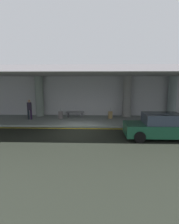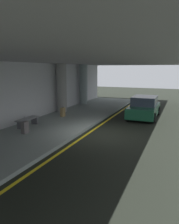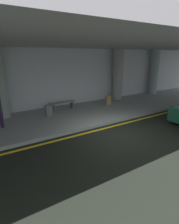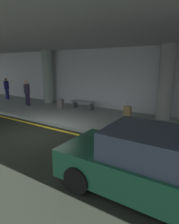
{
  "view_description": "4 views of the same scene",
  "coord_description": "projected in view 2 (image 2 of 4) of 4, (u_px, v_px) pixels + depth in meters",
  "views": [
    {
      "loc": [
        1.23,
        -12.33,
        3.4
      ],
      "look_at": [
        0.73,
        1.3,
        1.11
      ],
      "focal_mm": 30.07,
      "sensor_mm": 36.0,
      "label": 1
    },
    {
      "loc": [
        -10.55,
        -3.73,
        3.4
      ],
      "look_at": [
        1.39,
        1.29,
        0.84
      ],
      "focal_mm": 35.1,
      "sensor_mm": 36.0,
      "label": 2
    },
    {
      "loc": [
        -5.08,
        -5.83,
        3.4
      ],
      "look_at": [
        -0.61,
        1.29,
        0.76
      ],
      "focal_mm": 29.32,
      "sensor_mm": 36.0,
      "label": 3
    },
    {
      "loc": [
        5.91,
        -5.26,
        2.84
      ],
      "look_at": [
        1.49,
        1.62,
        0.79
      ],
      "focal_mm": 30.34,
      "sensor_mm": 36.0,
      "label": 4
    }
  ],
  "objects": [
    {
      "name": "ceiling_overhang",
      "position": [
        57.0,
        59.0,
        11.84
      ],
      "size": [
        28.0,
        13.2,
        0.3
      ],
      "primitive_type": "cube",
      "color": "#9B969D",
      "rests_on": "support_column_far_left"
    },
    {
      "name": "ground_plane",
      "position": [
        102.0,
        134.0,
        11.62
      ],
      "size": [
        60.0,
        60.0,
        0.0
      ],
      "primitive_type": "plane",
      "color": "black"
    },
    {
      "name": "sidewalk",
      "position": [
        52.0,
        127.0,
        12.78
      ],
      "size": [
        26.0,
        4.2,
        0.15
      ],
      "primitive_type": "cube",
      "color": "gray",
      "rests_on": "ground"
    },
    {
      "name": "bench_metal",
      "position": [
        28.0,
        120.0,
        12.52
      ],
      "size": [
        1.6,
        0.5,
        0.48
      ],
      "color": "slate",
      "rests_on": "sidewalk"
    },
    {
      "name": "suitcase_upright_secondary",
      "position": [
        63.0,
        112.0,
        15.16
      ],
      "size": [
        0.36,
        0.22,
        0.9
      ],
      "rotation": [
        0.0,
        0.0,
        -0.11
      ],
      "color": "olive",
      "rests_on": "sidewalk"
    },
    {
      "name": "support_column_right_mid",
      "position": [
        83.0,
        85.0,
        20.25
      ],
      "size": [
        0.74,
        0.74,
        3.65
      ],
      "primitive_type": "cylinder",
      "color": "gray",
      "rests_on": "sidewalk"
    },
    {
      "name": "lane_stripe_yellow",
      "position": [
        90.0,
        133.0,
        11.88
      ],
      "size": [
        26.0,
        0.14,
        0.01
      ],
      "primitive_type": "cube",
      "color": "yellow",
      "rests_on": "ground"
    },
    {
      "name": "suitcase_upright_primary",
      "position": [
        25.0,
        127.0,
        11.18
      ],
      "size": [
        0.36,
        0.22,
        0.9
      ],
      "rotation": [
        0.0,
        0.0,
        0.39
      ],
      "color": "#5E5758",
      "rests_on": "sidewalk"
    },
    {
      "name": "terminal_back_wall",
      "position": [
        19.0,
        94.0,
        13.28
      ],
      "size": [
        26.0,
        0.3,
        3.8
      ],
      "primitive_type": "cube",
      "color": "#B9BABE",
      "rests_on": "ground"
    },
    {
      "name": "support_column_center",
      "position": [
        62.0,
        88.0,
        16.63
      ],
      "size": [
        0.74,
        0.74,
        3.65
      ],
      "primitive_type": "cylinder",
      "color": "gray",
      "rests_on": "sidewalk"
    },
    {
      "name": "car_dark_green",
      "position": [
        144.0,
        108.0,
        15.49
      ],
      "size": [
        4.1,
        1.92,
        1.5
      ],
      "rotation": [
        0.0,
        0.0,
        3.21
      ],
      "color": "#15452F",
      "rests_on": "ground"
    }
  ]
}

